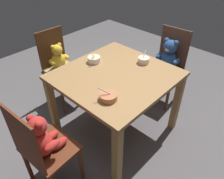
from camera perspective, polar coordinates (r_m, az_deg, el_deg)
name	(u,v)px	position (r m, az deg, el deg)	size (l,w,h in m)	color
ground_plane	(115,130)	(2.61, 0.81, -10.38)	(5.20, 5.20, 0.04)	#565355
dining_table	(116,84)	(2.17, 0.96, 1.52)	(1.05, 1.01, 0.75)	olive
teddy_chair_far_center	(60,65)	(2.75, -13.32, 6.16)	(0.39, 0.42, 0.94)	#512F19
teddy_chair_near_left	(42,143)	(1.81, -17.64, -12.97)	(0.39, 0.43, 0.93)	#592916
teddy_chair_near_right	(168,60)	(2.80, 14.26, 7.41)	(0.40, 0.42, 0.94)	#503225
porridge_bowl_terracotta_near_left	(108,96)	(1.78, -0.97, -1.82)	(0.15, 0.15, 0.12)	#BB704A
porridge_bowl_white_far_center	(94,59)	(2.30, -4.70, 7.83)	(0.13, 0.13, 0.12)	silver
porridge_bowl_cream_near_right	(144,60)	(2.30, 8.20, 7.60)	(0.12, 0.12, 0.12)	beige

